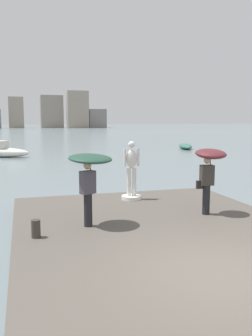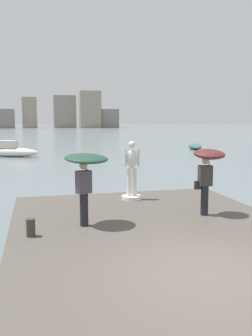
{
  "view_description": "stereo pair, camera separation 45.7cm",
  "coord_description": "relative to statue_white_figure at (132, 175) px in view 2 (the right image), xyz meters",
  "views": [
    {
      "loc": [
        -3.43,
        -5.7,
        3.2
      ],
      "look_at": [
        0.0,
        6.15,
        1.55
      ],
      "focal_mm": 38.75,
      "sensor_mm": 36.0,
      "label": 1
    },
    {
      "loc": [
        -2.98,
        -5.82,
        3.2
      ],
      "look_at": [
        0.0,
        6.15,
        1.55
      ],
      "focal_mm": 38.75,
      "sensor_mm": 36.0,
      "label": 2
    }
  ],
  "objects": [
    {
      "name": "boat_mid",
      "position": [
        -5.33,
        20.64,
        -0.75
      ],
      "size": [
        4.97,
        3.39,
        1.41
      ],
      "color": "silver",
      "rests_on": "ground"
    },
    {
      "name": "onlooker_left",
      "position": [
        -2.0,
        -2.77,
        0.69
      ],
      "size": [
        1.53,
        1.54,
        1.94
      ],
      "color": "black",
      "rests_on": "pier"
    },
    {
      "name": "mooring_bollard",
      "position": [
        -3.43,
        -3.4,
        -0.64
      ],
      "size": [
        0.22,
        0.22,
        0.43
      ],
      "primitive_type": "cylinder",
      "color": "#38332D",
      "rests_on": "pier"
    },
    {
      "name": "pier",
      "position": [
        -0.26,
        -4.04,
        -1.06
      ],
      "size": [
        7.47,
        10.62,
        0.4
      ],
      "primitive_type": "cube",
      "color": "#564F47",
      "rests_on": "ground"
    },
    {
      "name": "distant_skyline",
      "position": [
        4.17,
        130.79,
        3.9
      ],
      "size": [
        56.65,
        11.61,
        13.97
      ],
      "color": "#A89989",
      "rests_on": "ground"
    },
    {
      "name": "onlooker_right",
      "position": [
        1.61,
        -2.58,
        0.64
      ],
      "size": [
        0.98,
        1.01,
        1.99
      ],
      "color": "black",
      "rests_on": "pier"
    },
    {
      "name": "statue_white_figure",
      "position": [
        0.0,
        0.0,
        0.0
      ],
      "size": [
        0.71,
        0.71,
        2.06
      ],
      "color": "white",
      "rests_on": "pier"
    },
    {
      "name": "ground_plane",
      "position": [
        -0.26,
        33.65,
        -1.26
      ],
      "size": [
        400.0,
        400.0,
        0.0
      ],
      "primitive_type": "plane",
      "color": "slate"
    },
    {
      "name": "boat_near",
      "position": [
        13.66,
        24.41,
        -0.97
      ],
      "size": [
        2.28,
        4.37,
        0.57
      ],
      "color": "#336B5B",
      "rests_on": "ground"
    }
  ]
}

